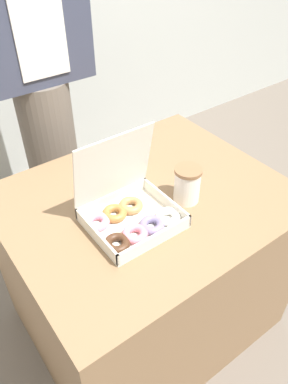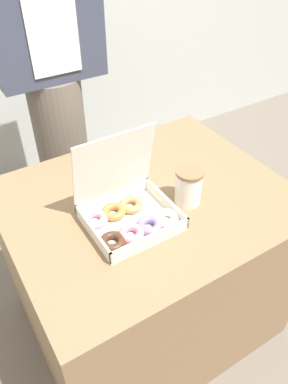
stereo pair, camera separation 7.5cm
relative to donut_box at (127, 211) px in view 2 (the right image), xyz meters
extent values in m
plane|color=#665B51|center=(0.12, 0.07, -0.78)|extent=(14.00, 14.00, 0.00)
cube|color=brown|center=(0.12, 0.07, -0.41)|extent=(0.99, 0.81, 0.74)
cube|color=silver|center=(0.01, -0.01, -0.04)|extent=(0.28, 0.25, 0.01)
cube|color=silver|center=(-0.13, -0.01, -0.02)|extent=(0.01, 0.25, 0.04)
cube|color=silver|center=(0.14, -0.01, -0.02)|extent=(0.01, 0.25, 0.04)
cube|color=silver|center=(0.01, -0.13, -0.02)|extent=(0.28, 0.01, 0.04)
cube|color=silver|center=(0.01, 0.11, -0.02)|extent=(0.28, 0.01, 0.04)
cube|color=silver|center=(0.01, 0.09, 0.13)|extent=(0.28, 0.05, 0.24)
torus|color=#422819|center=(-0.09, -0.07, -0.02)|extent=(0.12, 0.12, 0.03)
torus|color=pink|center=(-0.09, 0.05, -0.02)|extent=(0.11, 0.11, 0.03)
torus|color=pink|center=(-0.03, -0.07, -0.02)|extent=(0.11, 0.11, 0.03)
torus|color=#A87038|center=(-0.03, 0.05, -0.02)|extent=(0.09, 0.09, 0.03)
torus|color=slate|center=(0.04, -0.07, -0.02)|extent=(0.11, 0.11, 0.03)
torus|color=#B27F4C|center=(0.04, 0.05, -0.02)|extent=(0.10, 0.10, 0.03)
torus|color=white|center=(0.11, -0.07, -0.02)|extent=(0.10, 0.10, 0.03)
cylinder|color=silver|center=(0.23, -0.02, 0.02)|extent=(0.09, 0.09, 0.12)
cylinder|color=brown|center=(0.23, -0.02, 0.08)|extent=(0.09, 0.09, 0.01)
cube|color=silver|center=(0.20, 0.29, 0.02)|extent=(0.10, 0.05, 0.12)
cylinder|color=#665B51|center=(0.07, 0.77, -0.31)|extent=(0.25, 0.25, 0.95)
cube|color=#383D51|center=(0.07, 0.77, 0.47)|extent=(0.45, 0.20, 0.61)
cube|color=silver|center=(0.07, 0.66, 0.41)|extent=(0.20, 0.01, 0.39)
camera|label=1|loc=(-0.49, -0.74, 0.81)|focal=35.00mm
camera|label=2|loc=(-0.42, -0.78, 0.81)|focal=35.00mm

